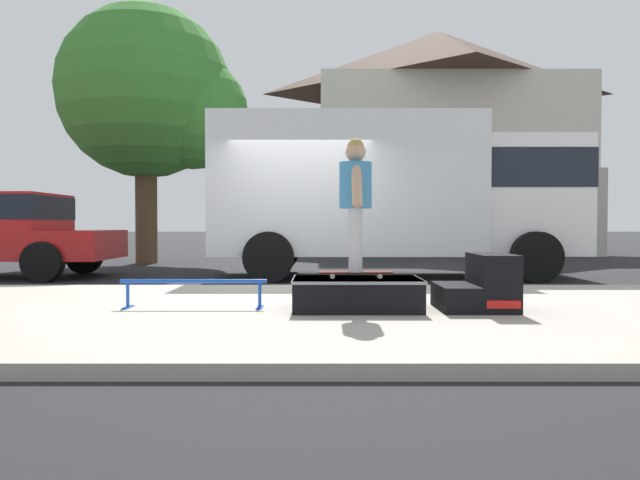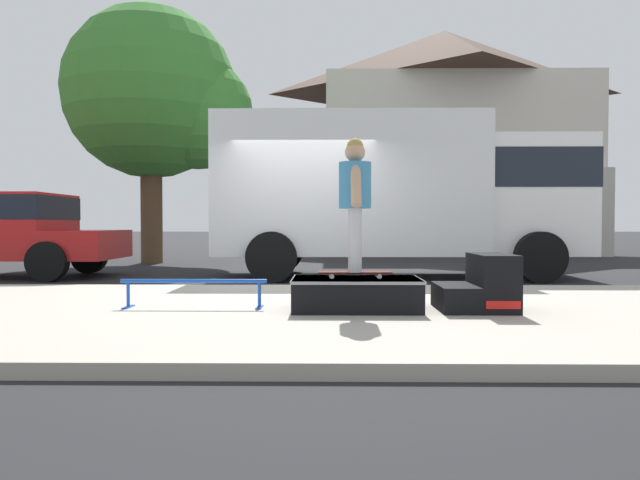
{
  "view_description": "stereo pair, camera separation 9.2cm",
  "coord_description": "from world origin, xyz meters",
  "px_view_note": "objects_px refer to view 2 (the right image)",
  "views": [
    {
      "loc": [
        0.34,
        -9.34,
        1.03
      ],
      "look_at": [
        0.32,
        -1.37,
        0.81
      ],
      "focal_mm": 33.3,
      "sensor_mm": 36.0,
      "label": 1
    },
    {
      "loc": [
        0.43,
        -9.34,
        1.03
      ],
      "look_at": [
        0.32,
        -1.37,
        0.81
      ],
      "focal_mm": 33.3,
      "sensor_mm": 36.0,
      "label": 2
    }
  ],
  "objects_px": {
    "skateboard": "(355,273)",
    "street_tree_main": "(161,98)",
    "grind_rail": "(194,286)",
    "skater_kid": "(355,193)",
    "skate_box": "(356,293)",
    "box_truck": "(399,189)",
    "kicker_ramp": "(481,287)"
  },
  "relations": [
    {
      "from": "grind_rail",
      "to": "street_tree_main",
      "type": "distance_m",
      "value": 10.37
    },
    {
      "from": "kicker_ramp",
      "to": "street_tree_main",
      "type": "distance_m",
      "value": 11.72
    },
    {
      "from": "skate_box",
      "to": "skateboard",
      "type": "bearing_deg",
      "value": 150.67
    },
    {
      "from": "skate_box",
      "to": "street_tree_main",
      "type": "distance_m",
      "value": 11.12
    },
    {
      "from": "kicker_ramp",
      "to": "skateboard",
      "type": "xyz_separation_m",
      "value": [
        -1.34,
        0.01,
        0.15
      ]
    },
    {
      "from": "skate_box",
      "to": "box_truck",
      "type": "bearing_deg",
      "value": 78.42
    },
    {
      "from": "street_tree_main",
      "to": "skate_box",
      "type": "bearing_deg",
      "value": -63.16
    },
    {
      "from": "grind_rail",
      "to": "skateboard",
      "type": "relative_size",
      "value": 2.03
    },
    {
      "from": "skateboard",
      "to": "street_tree_main",
      "type": "xyz_separation_m",
      "value": [
        -4.67,
        9.24,
        3.81
      ]
    },
    {
      "from": "kicker_ramp",
      "to": "street_tree_main",
      "type": "xyz_separation_m",
      "value": [
        -6.01,
        9.25,
        3.96
      ]
    },
    {
      "from": "box_truck",
      "to": "street_tree_main",
      "type": "relative_size",
      "value": 1.03
    },
    {
      "from": "grind_rail",
      "to": "skater_kid",
      "type": "xyz_separation_m",
      "value": [
        1.75,
        -0.12,
        1.0
      ]
    },
    {
      "from": "kicker_ramp",
      "to": "box_truck",
      "type": "bearing_deg",
      "value": 92.67
    },
    {
      "from": "skater_kid",
      "to": "skate_box",
      "type": "bearing_deg",
      "value": -29.33
    },
    {
      "from": "grind_rail",
      "to": "kicker_ramp",
      "type": "bearing_deg",
      "value": -2.37
    },
    {
      "from": "kicker_ramp",
      "to": "box_truck",
      "type": "height_order",
      "value": "box_truck"
    },
    {
      "from": "grind_rail",
      "to": "street_tree_main",
      "type": "height_order",
      "value": "street_tree_main"
    },
    {
      "from": "skate_box",
      "to": "street_tree_main",
      "type": "xyz_separation_m",
      "value": [
        -4.68,
        9.25,
        4.03
      ]
    },
    {
      "from": "box_truck",
      "to": "street_tree_main",
      "type": "bearing_deg",
      "value": 145.26
    },
    {
      "from": "skateboard",
      "to": "street_tree_main",
      "type": "relative_size",
      "value": 0.12
    },
    {
      "from": "street_tree_main",
      "to": "skateboard",
      "type": "bearing_deg",
      "value": -63.2
    },
    {
      "from": "grind_rail",
      "to": "street_tree_main",
      "type": "relative_size",
      "value": 0.24
    },
    {
      "from": "kicker_ramp",
      "to": "skater_kid",
      "type": "height_order",
      "value": "skater_kid"
    },
    {
      "from": "grind_rail",
      "to": "skater_kid",
      "type": "height_order",
      "value": "skater_kid"
    },
    {
      "from": "street_tree_main",
      "to": "box_truck",
      "type": "bearing_deg",
      "value": -34.74
    },
    {
      "from": "box_truck",
      "to": "skateboard",
      "type": "bearing_deg",
      "value": -101.73
    },
    {
      "from": "grind_rail",
      "to": "skate_box",
      "type": "bearing_deg",
      "value": -4.13
    },
    {
      "from": "skateboard",
      "to": "grind_rail",
      "type": "bearing_deg",
      "value": 176.08
    },
    {
      "from": "skate_box",
      "to": "street_tree_main",
      "type": "height_order",
      "value": "street_tree_main"
    },
    {
      "from": "grind_rail",
      "to": "skateboard",
      "type": "height_order",
      "value": "skateboard"
    },
    {
      "from": "skateboard",
      "to": "street_tree_main",
      "type": "height_order",
      "value": "street_tree_main"
    },
    {
      "from": "grind_rail",
      "to": "box_truck",
      "type": "height_order",
      "value": "box_truck"
    }
  ]
}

